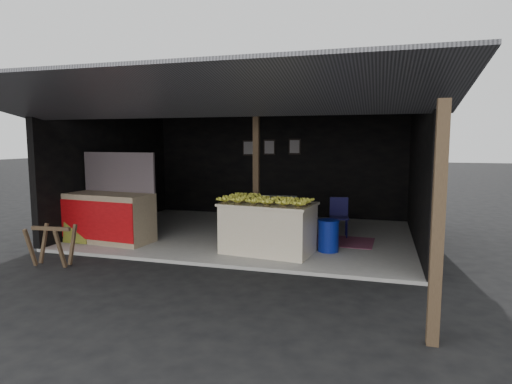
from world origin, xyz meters
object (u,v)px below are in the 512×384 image
(banana_table, at_px, (268,228))
(sawhorse, at_px, (52,241))
(plastic_chair, at_px, (339,214))
(neighbor_stall, at_px, (110,215))
(white_crate, at_px, (277,218))
(water_barrel, at_px, (328,236))

(banana_table, bearing_deg, sawhorse, -146.17)
(plastic_chair, bearing_deg, neighbor_stall, -166.20)
(banana_table, height_order, sawhorse, banana_table)
(banana_table, relative_size, plastic_chair, 2.13)
(white_crate, bearing_deg, plastic_chair, 23.42)
(banana_table, distance_m, water_barrel, 1.13)
(banana_table, height_order, neighbor_stall, neighbor_stall)
(white_crate, relative_size, water_barrel, 1.58)
(water_barrel, xyz_separation_m, plastic_chair, (0.06, 1.38, 0.21))
(white_crate, xyz_separation_m, neighbor_stall, (-3.21, -1.14, 0.10))
(banana_table, xyz_separation_m, white_crate, (-0.10, 1.08, -0.02))
(white_crate, distance_m, water_barrel, 1.37)
(neighbor_stall, xyz_separation_m, plastic_chair, (4.43, 1.81, -0.05))
(banana_table, height_order, water_barrel, banana_table)
(banana_table, bearing_deg, neighbor_stall, -172.03)
(neighbor_stall, relative_size, plastic_chair, 2.19)
(neighbor_stall, bearing_deg, plastic_chair, 27.55)
(neighbor_stall, distance_m, water_barrel, 4.39)
(white_crate, relative_size, plastic_chair, 1.06)
(white_crate, xyz_separation_m, sawhorse, (-3.21, -2.77, -0.08))
(white_crate, xyz_separation_m, plastic_chair, (1.22, 0.67, 0.04))
(sawhorse, relative_size, water_barrel, 1.26)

